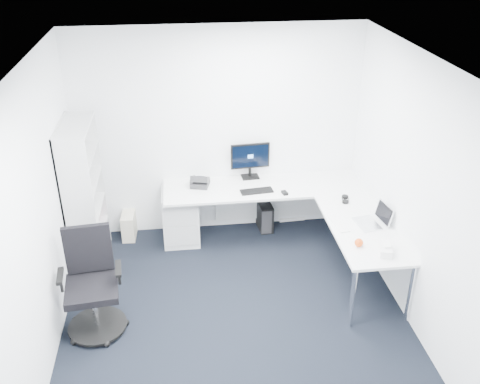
{
  "coord_description": "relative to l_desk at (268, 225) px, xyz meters",
  "views": [
    {
      "loc": [
        -0.49,
        -4.2,
        3.83
      ],
      "look_at": [
        0.15,
        1.05,
        1.05
      ],
      "focal_mm": 40.0,
      "sensor_mm": 36.0,
      "label": 1
    }
  ],
  "objects": [
    {
      "name": "desk_phone",
      "position": [
        -0.81,
        0.46,
        0.45
      ],
      "size": [
        0.27,
        0.27,
        0.15
      ],
      "primitive_type": null,
      "rotation": [
        0.0,
        0.0,
        -0.26
      ],
      "color": "#272729",
      "rests_on": "l_desk"
    },
    {
      "name": "task_chair",
      "position": [
        -1.99,
        -1.22,
        0.18
      ],
      "size": [
        0.68,
        0.68,
        1.11
      ],
      "primitive_type": null,
      "rotation": [
        0.0,
        0.0,
        0.1
      ],
      "color": "black",
      "rests_on": "ground"
    },
    {
      "name": "l_desk",
      "position": [
        0.0,
        0.0,
        0.0
      ],
      "size": [
        2.55,
        1.43,
        0.74
      ],
      "primitive_type": null,
      "color": "silver",
      "rests_on": "ground"
    },
    {
      "name": "wall_back",
      "position": [
        -0.55,
        0.7,
        0.98
      ],
      "size": [
        3.6,
        0.02,
        2.7
      ],
      "primitive_type": "cube",
      "color": "white",
      "rests_on": "ground"
    },
    {
      "name": "power_strip",
      "position": [
        0.46,
        0.71,
        -0.35
      ],
      "size": [
        0.36,
        0.08,
        0.04
      ],
      "primitive_type": "cube",
      "rotation": [
        0.0,
        0.0,
        0.06
      ],
      "color": "silver",
      "rests_on": "ground"
    },
    {
      "name": "wall_left",
      "position": [
        -2.35,
        -1.4,
        0.98
      ],
      "size": [
        0.02,
        4.2,
        2.7
      ],
      "primitive_type": "cube",
      "color": "white",
      "rests_on": "ground"
    },
    {
      "name": "laptop",
      "position": [
        0.98,
        -0.71,
        0.49
      ],
      "size": [
        0.37,
        0.36,
        0.23
      ],
      "primitive_type": null,
      "rotation": [
        0.0,
        0.0,
        0.14
      ],
      "color": "silver",
      "rests_on": "l_desk"
    },
    {
      "name": "drawer_pedestal",
      "position": [
        -1.08,
        0.43,
        -0.02
      ],
      "size": [
        0.45,
        0.57,
        0.7
      ],
      "primitive_type": "cube",
      "color": "silver",
      "rests_on": "ground"
    },
    {
      "name": "ceiling",
      "position": [
        -0.55,
        -1.4,
        2.33
      ],
      "size": [
        4.2,
        4.2,
        0.0
      ],
      "primitive_type": "plane",
      "color": "white"
    },
    {
      "name": "mouse",
      "position": [
        0.21,
        0.11,
        0.39
      ],
      "size": [
        0.08,
        0.11,
        0.03
      ],
      "primitive_type": "cube",
      "rotation": [
        0.0,
        0.0,
        0.23
      ],
      "color": "black",
      "rests_on": "l_desk"
    },
    {
      "name": "orange_fruit",
      "position": [
        0.75,
        -1.13,
        0.42
      ],
      "size": [
        0.09,
        0.09,
        0.09
      ],
      "primitive_type": "sphere",
      "color": "#DC4D13",
      "rests_on": "l_desk"
    },
    {
      "name": "black_pc_tower",
      "position": [
        0.04,
        0.57,
        -0.18
      ],
      "size": [
        0.2,
        0.4,
        0.37
      ],
      "primitive_type": "cube",
      "rotation": [
        0.0,
        0.0,
        0.08
      ],
      "color": "black",
      "rests_on": "ground"
    },
    {
      "name": "black_keyboard",
      "position": [
        -0.12,
        0.21,
        0.38
      ],
      "size": [
        0.42,
        0.19,
        0.02
      ],
      "primitive_type": "cube",
      "rotation": [
        0.0,
        0.0,
        0.11
      ],
      "color": "black",
      "rests_on": "l_desk"
    },
    {
      "name": "ground",
      "position": [
        -0.55,
        -1.4,
        -0.37
      ],
      "size": [
        4.2,
        4.2,
        0.0
      ],
      "primitive_type": "plane",
      "color": "black"
    },
    {
      "name": "bookshelf",
      "position": [
        -2.17,
        0.05,
        0.52
      ],
      "size": [
        0.35,
        0.89,
        1.79
      ],
      "primitive_type": null,
      "color": "silver",
      "rests_on": "ground"
    },
    {
      "name": "wall_right",
      "position": [
        1.25,
        -1.4,
        0.98
      ],
      "size": [
        0.02,
        4.2,
        2.7
      ],
      "primitive_type": "cube",
      "color": "white",
      "rests_on": "ground"
    },
    {
      "name": "tissue_box",
      "position": [
        0.98,
        -1.28,
        0.41
      ],
      "size": [
        0.17,
        0.25,
        0.08
      ],
      "primitive_type": "cube",
      "rotation": [
        0.0,
        0.0,
        -0.26
      ],
      "color": "silver",
      "rests_on": "l_desk"
    },
    {
      "name": "white_keyboard",
      "position": [
        0.67,
        -0.67,
        0.38
      ],
      "size": [
        0.15,
        0.39,
        0.01
      ],
      "primitive_type": "cube",
      "rotation": [
        0.0,
        0.0,
        0.12
      ],
      "color": "silver",
      "rests_on": "l_desk"
    },
    {
      "name": "beige_pc_tower",
      "position": [
        -1.76,
        0.56,
        -0.2
      ],
      "size": [
        0.18,
        0.37,
        0.34
      ],
      "primitive_type": "cube",
      "rotation": [
        0.0,
        0.0,
        -0.05
      ],
      "color": "beige",
      "rests_on": "ground"
    },
    {
      "name": "monitor",
      "position": [
        -0.15,
        0.62,
        0.61
      ],
      "size": [
        0.52,
        0.2,
        0.49
      ],
      "primitive_type": null,
      "rotation": [
        0.0,
        0.0,
        0.07
      ],
      "color": "black",
      "rests_on": "l_desk"
    },
    {
      "name": "headphones",
      "position": [
        0.9,
        -0.14,
        0.4
      ],
      "size": [
        0.16,
        0.21,
        0.05
      ],
      "primitive_type": null,
      "rotation": [
        0.0,
        0.0,
        -0.26
      ],
      "color": "black",
      "rests_on": "l_desk"
    }
  ]
}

